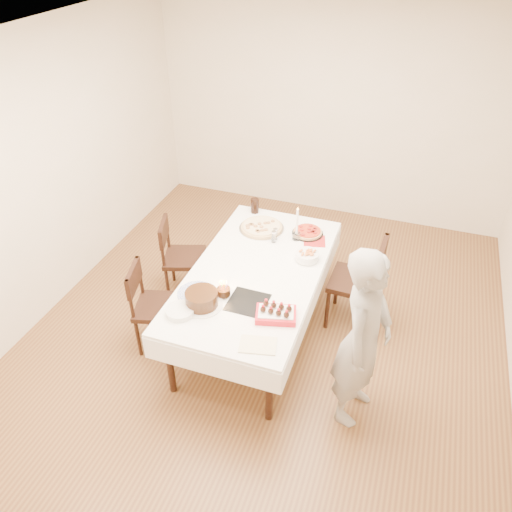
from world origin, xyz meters
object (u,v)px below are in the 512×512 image
(pasta_bowl, at_px, (307,256))
(taper_candle, at_px, (297,223))
(person, at_px, (363,340))
(chair_right_savory, at_px, (355,282))
(birthday_cake, at_px, (223,288))
(strawberry_box, at_px, (276,314))
(pizza_pepperoni, at_px, (308,232))
(chair_left_dessert, at_px, (159,307))
(layer_cake, at_px, (202,299))
(cola_glass, at_px, (255,206))
(dining_table, at_px, (256,302))
(pizza_white, at_px, (262,227))
(chair_left_savory, at_px, (185,258))

(pasta_bowl, relative_size, taper_candle, 0.60)
(person, bearing_deg, chair_right_savory, 22.61)
(birthday_cake, relative_size, strawberry_box, 0.40)
(pizza_pepperoni, relative_size, pasta_bowl, 1.43)
(chair_left_dessert, relative_size, birthday_cake, 6.89)
(pizza_pepperoni, relative_size, layer_cake, 0.90)
(birthday_cake, bearing_deg, layer_cake, -125.04)
(cola_glass, bearing_deg, strawberry_box, -64.77)
(dining_table, xyz_separation_m, chair_left_dessert, (-0.80, -0.44, 0.07))
(dining_table, bearing_deg, person, -29.63)
(pasta_bowl, distance_m, birthday_cake, 0.92)
(person, height_order, layer_cake, person)
(pizza_white, bearing_deg, layer_cake, -93.98)
(pizza_pepperoni, distance_m, cola_glass, 0.69)
(dining_table, distance_m, cola_glass, 1.14)
(pasta_bowl, relative_size, layer_cake, 0.63)
(pasta_bowl, bearing_deg, cola_glass, 138.69)
(chair_left_dessert, bearing_deg, pizza_pepperoni, -147.81)
(person, distance_m, strawberry_box, 0.72)
(dining_table, distance_m, pizza_white, 0.81)
(person, bearing_deg, chair_left_dessert, 95.91)
(chair_left_dessert, bearing_deg, pasta_bowl, -162.96)
(pasta_bowl, xyz_separation_m, birthday_cake, (-0.54, -0.74, 0.03))
(chair_right_savory, bearing_deg, person, -76.36)
(dining_table, height_order, chair_left_dessert, chair_left_dessert)
(chair_left_savory, distance_m, cola_glass, 0.93)
(person, relative_size, pasta_bowl, 7.30)
(layer_cake, bearing_deg, cola_glass, 93.22)
(chair_right_savory, bearing_deg, taper_candle, 168.28)
(chair_left_savory, height_order, birthday_cake, birthday_cake)
(strawberry_box, bearing_deg, layer_cake, -174.48)
(taper_candle, relative_size, strawberry_box, 1.14)
(birthday_cake, bearing_deg, pasta_bowl, 53.84)
(chair_left_dessert, bearing_deg, dining_table, -166.47)
(chair_right_savory, xyz_separation_m, taper_candle, (-0.64, 0.16, 0.44))
(taper_candle, bearing_deg, chair_left_dessert, -133.31)
(pizza_white, xyz_separation_m, taper_candle, (0.39, -0.06, 0.16))
(chair_left_savory, distance_m, person, 2.23)
(strawberry_box, bearing_deg, pizza_pepperoni, 93.01)
(chair_right_savory, xyz_separation_m, chair_left_savory, (-1.77, -0.12, -0.05))
(dining_table, xyz_separation_m, cola_glass, (-0.36, 0.98, 0.46))
(taper_candle, distance_m, cola_glass, 0.68)
(person, height_order, pizza_pepperoni, person)
(chair_left_dessert, bearing_deg, pizza_white, -134.19)
(chair_left_dessert, relative_size, pizza_pepperoni, 2.85)
(chair_right_savory, height_order, taper_candle, taper_candle)
(dining_table, relative_size, chair_left_dessert, 2.39)
(dining_table, xyz_separation_m, layer_cake, (-0.27, -0.60, 0.44))
(pizza_pepperoni, height_order, cola_glass, cola_glass)
(birthday_cake, bearing_deg, cola_glass, 98.60)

